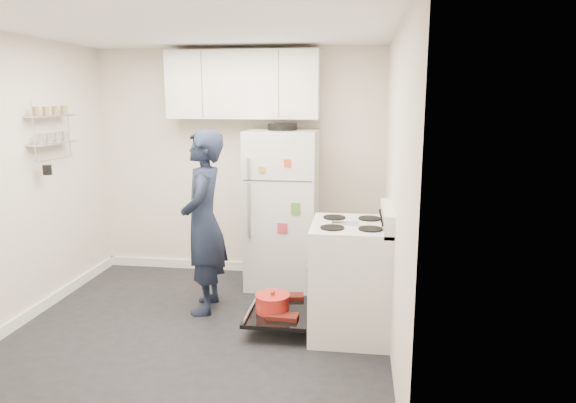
# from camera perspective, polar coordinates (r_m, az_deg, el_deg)

# --- Properties ---
(room) EXTENTS (3.21, 3.21, 2.51)m
(room) POSITION_cam_1_polar(r_m,az_deg,el_deg) (4.28, -10.56, 1.09)
(room) COLOR black
(room) RESTS_ON ground
(electric_range) EXTENTS (0.66, 0.76, 1.10)m
(electric_range) POSITION_cam_1_polar(r_m,az_deg,el_deg) (4.38, 6.78, -8.59)
(electric_range) COLOR silver
(electric_range) RESTS_ON ground
(open_oven_door) EXTENTS (0.55, 0.70, 0.23)m
(open_oven_door) POSITION_cam_1_polar(r_m,az_deg,el_deg) (4.52, -1.26, -11.66)
(open_oven_door) COLOR black
(open_oven_door) RESTS_ON ground
(refrigerator) EXTENTS (0.72, 0.74, 1.71)m
(refrigerator) POSITION_cam_1_polar(r_m,az_deg,el_deg) (5.40, -0.61, -0.73)
(refrigerator) COLOR silver
(refrigerator) RESTS_ON ground
(upper_cabinets) EXTENTS (1.60, 0.33, 0.70)m
(upper_cabinets) POSITION_cam_1_polar(r_m,az_deg,el_deg) (5.54, -4.98, 12.79)
(upper_cabinets) COLOR silver
(upper_cabinets) RESTS_ON room
(wall_shelf_rack) EXTENTS (0.14, 0.60, 0.61)m
(wall_shelf_rack) POSITION_cam_1_polar(r_m,az_deg,el_deg) (5.29, -24.78, 7.27)
(wall_shelf_rack) COLOR #B2B2B7
(wall_shelf_rack) RESTS_ON room
(person) EXTENTS (0.47, 0.66, 1.69)m
(person) POSITION_cam_1_polar(r_m,az_deg,el_deg) (4.77, -9.36, -2.29)
(person) COLOR #161D31
(person) RESTS_ON ground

